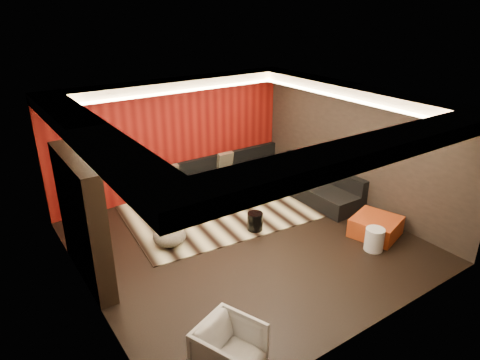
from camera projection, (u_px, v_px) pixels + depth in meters
floor at (245, 242)px, 8.49m from camera, size 6.00×6.00×0.02m
ceiling at (245, 101)px, 7.38m from camera, size 6.00×6.00×0.02m
wall_back at (173, 137)px, 10.22m from camera, size 6.00×0.02×2.80m
wall_left at (80, 221)px, 6.37m from camera, size 0.02×6.00×2.80m
wall_right at (356, 147)px, 9.50m from camera, size 0.02×6.00×2.80m
red_feature_wall at (173, 137)px, 10.19m from camera, size 5.98×0.05×2.78m
soffit_back at (175, 85)px, 9.48m from camera, size 6.00×0.60×0.22m
soffit_front at (369, 150)px, 5.38m from camera, size 6.00×0.60×0.22m
soffit_left at (89, 134)px, 6.02m from camera, size 0.60×4.80×0.22m
soffit_right at (352, 91)px, 8.84m from camera, size 0.60×4.80×0.22m
cove_back at (183, 91)px, 9.26m from camera, size 4.80×0.08×0.04m
cove_front at (347, 150)px, 5.68m from camera, size 4.80×0.08×0.04m
cove_left at (113, 136)px, 6.24m from camera, size 0.08×4.80×0.04m
cove_right at (340, 97)px, 8.70m from camera, size 0.08×4.80×0.04m
tv_surround at (82, 220)px, 7.02m from camera, size 0.30×2.00×2.20m
tv_screen at (89, 198)px, 6.97m from camera, size 0.04×1.30×0.80m
tv_shelf at (95, 238)px, 7.26m from camera, size 0.04×1.60×0.04m
rug at (216, 209)px, 9.76m from camera, size 4.26×3.36×0.02m
coffee_table at (262, 189)px, 10.52m from camera, size 1.23×1.23×0.21m
drum_stool at (255, 221)px, 8.82m from camera, size 0.39×0.39×0.38m
striped_pouf at (169, 236)px, 8.30m from camera, size 0.75×0.75×0.36m
white_side_table at (374, 239)px, 8.13m from camera, size 0.39×0.39×0.45m
orange_ottoman at (376, 227)px, 8.66m from camera, size 1.08×1.08×0.38m
armchair at (229, 350)px, 5.41m from camera, size 0.98×0.99×0.70m
sectional_sofa at (259, 180)px, 10.70m from camera, size 3.65×3.50×0.75m
throw_pillows at (232, 166)px, 10.58m from camera, size 3.11×1.70×0.50m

